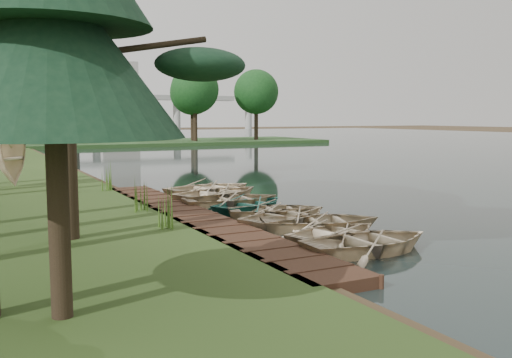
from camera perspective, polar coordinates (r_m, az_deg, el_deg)
name	(u,v)px	position (r m, az deg, el deg)	size (l,w,h in m)	color
ground	(241,220)	(18.43, -1.56, -4.16)	(300.00, 300.00, 0.00)	#3D2F1D
water	(451,155)	(52.58, 18.92, 2.31)	(130.00, 200.00, 0.05)	#1D2827
boardwalk	(194,220)	(17.78, -6.22, -4.09)	(1.60, 16.00, 0.30)	#382115
peninsula	(116,143)	(68.28, -13.80, 3.47)	(50.00, 14.00, 0.45)	#26451F
far_trees	(85,89)	(67.59, -16.71, 8.62)	(45.60, 5.60, 8.80)	black
bridge	(60,100)	(137.88, -18.97, 7.48)	(95.90, 4.00, 8.60)	#A5A5A0
building_a	(117,96)	(160.96, -13.74, 8.10)	(10.00, 8.00, 18.00)	#A5A5A0
rowboat_0	(369,238)	(14.12, 11.28, -5.81)	(2.48, 3.47, 0.72)	beige
rowboat_1	(336,230)	(15.25, 8.01, -5.04)	(2.14, 2.99, 0.62)	beige
rowboat_2	(321,219)	(16.55, 6.56, -3.96)	(2.48, 3.47, 0.72)	beige
rowboat_3	(288,214)	(17.30, 3.23, -3.48)	(2.47, 3.46, 0.72)	beige
rowboat_4	(277,208)	(18.55, 2.09, -2.91)	(2.26, 3.16, 0.65)	beige
rowboat_5	(251,202)	(19.82, -0.47, -2.32)	(2.25, 3.15, 0.65)	teal
rowboat_6	(232,198)	(20.64, -2.42, -1.86)	(2.55, 3.57, 0.74)	beige
rowboat_7	(219,191)	(22.16, -3.71, -1.22)	(2.78, 3.89, 0.81)	beige
rowboat_8	(210,187)	(23.68, -4.64, -0.76)	(2.73, 3.83, 0.79)	beige
stored_rowboat	(13,178)	(26.97, -23.13, 0.09)	(2.55, 3.58, 0.74)	beige
reeds_0	(166,209)	(15.72, -8.94, -3.00)	(0.60, 0.60, 1.05)	#3F661E
reeds_1	(140,195)	(18.72, -11.52, -1.58)	(0.60, 0.60, 1.04)	#3F661E
reeds_2	(59,180)	(23.77, -19.10, -0.11)	(0.60, 0.60, 1.08)	#3F661E
reeds_3	(108,177)	(24.27, -14.59, 0.18)	(0.60, 0.60, 1.10)	#3F661E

